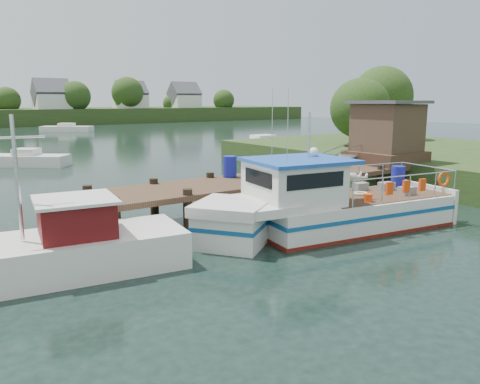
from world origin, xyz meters
TOP-DOWN VIEW (x-y plane):
  - ground_plane at (0.00, 0.00)m, footprint 160.00×160.00m
  - dock at (6.51, 0.01)m, footprint 16.60×3.00m
  - lobster_boat at (1.06, -3.58)m, footprint 10.16×4.25m
  - work_boat at (-7.88, -2.42)m, footprint 7.96×3.36m
  - moored_far at (8.76, 55.63)m, footprint 7.16×6.34m
  - moored_b at (-3.77, 19.98)m, footprint 5.45×4.95m
  - moored_c at (17.98, 21.21)m, footprint 7.50×2.86m

SIDE VIEW (x-z plane):
  - ground_plane at x=0.00m, z-range 0.00..0.00m
  - moored_c at x=17.98m, z-range -0.15..1.02m
  - moored_b at x=-3.77m, z-range -0.16..1.06m
  - moored_far at x=8.76m, z-range -0.16..1.06m
  - work_boat at x=-7.88m, z-range -1.42..2.74m
  - lobster_boat at x=1.06m, z-range -1.56..3.33m
  - dock at x=6.51m, z-range -0.15..4.63m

